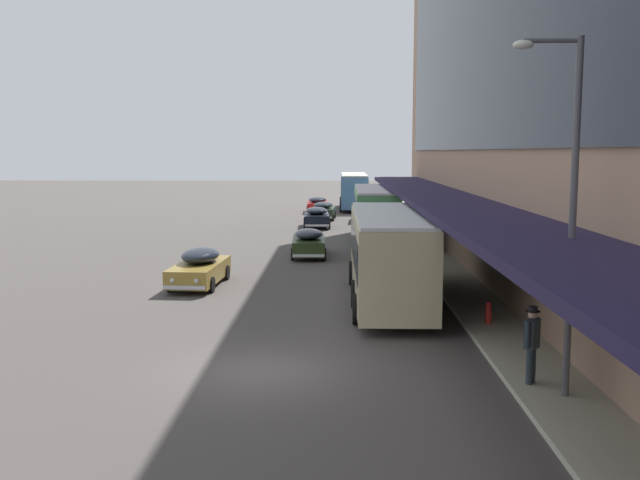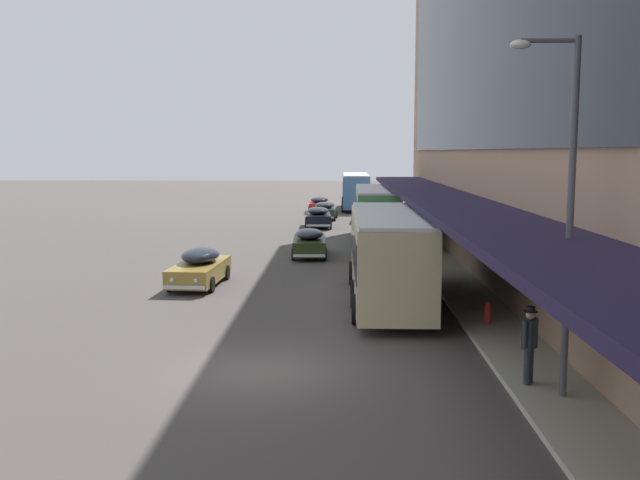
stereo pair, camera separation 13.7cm
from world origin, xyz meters
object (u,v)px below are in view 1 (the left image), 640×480
Objects in this scene: transit_bus_kerbside_rear at (354,189)px; sedan_second_near at (364,212)px; transit_bus_kerbside_far at (375,212)px; sedan_lead_mid at (323,211)px; sedan_oncoming_rear at (370,251)px; fire_hydrant at (488,313)px; transit_bus_kerbside_front at (388,252)px; street_lamp at (567,194)px; pedestrian_at_kerb at (532,341)px; sedan_trailing_near at (317,217)px; sedan_oncoming_front at (200,267)px; sedan_trailing_mid at (309,243)px; sedan_second_mid at (317,205)px.

transit_bus_kerbside_rear is 2.31× the size of sedan_second_near.
transit_bus_kerbside_rear reaches higher than transit_bus_kerbside_far.
sedan_oncoming_rear is (2.72, -24.08, 0.01)m from sedan_lead_mid.
sedan_lead_mid is 36.92m from fire_hydrant.
transit_bus_kerbside_rear is 2.26× the size of sedan_oncoming_rear.
sedan_oncoming_rear is (-0.24, 8.60, -1.18)m from transit_bus_kerbside_front.
transit_bus_kerbside_rear is 1.37× the size of street_lamp.
fire_hydrant is at bearing 87.57° from pedestrian_at_kerb.
fire_hydrant is (2.59, -34.69, -0.24)m from sedan_second_near.
pedestrian_at_kerb reaches higher than sedan_trailing_near.
street_lamp is (3.32, -19.10, 3.92)m from sedan_oncoming_rear.
transit_bus_kerbside_front is at bearing -82.78° from sedan_trailing_near.
street_lamp is at bearing -86.50° from transit_bus_kerbside_rear.
transit_bus_kerbside_rear is at bearing 93.12° from pedestrian_at_kerb.
transit_bus_kerbside_front is 26.65m from sedan_trailing_near.
sedan_lead_mid is at bearing 97.60° from pedestrian_at_kerb.
street_lamp is (0.40, -0.83, 3.49)m from pedestrian_at_kerb.
transit_bus_kerbside_front is 8.69m from sedan_oncoming_rear.
sedan_trailing_near is (-3.35, 26.42, -1.16)m from transit_bus_kerbside_front.
sedan_lead_mid is 24.23m from sedan_oncoming_rear.
street_lamp reaches higher than sedan_oncoming_front.
transit_bus_kerbside_front is at bearing 106.36° from street_lamp.
transit_bus_kerbside_far is 2.43× the size of sedan_second_near.
sedan_trailing_near reaches higher than sedan_second_near.
sedan_lead_mid is 0.95× the size of sedan_trailing_mid.
fire_hydrant is (3.13, -46.93, -1.47)m from transit_bus_kerbside_rear.
sedan_oncoming_rear is (-0.72, -8.67, -1.20)m from transit_bus_kerbside_far.
sedan_trailing_near is at bearing 97.22° from transit_bus_kerbside_front.
transit_bus_kerbside_front is at bearing -23.53° from sedan_oncoming_front.
sedan_lead_mid is 42.72m from pedestrian_at_kerb.
transit_bus_kerbside_rear reaches higher than sedan_oncoming_rear.
street_lamp reaches higher than transit_bus_kerbside_far.
sedan_second_mid is 13.13m from sedan_trailing_near.
sedan_oncoming_front is (-4.29, -23.09, 0.01)m from sedan_trailing_near.
sedan_oncoming_rear is at bearing -94.72° from transit_bus_kerbside_far.
street_lamp reaches higher than sedan_second_mid.
pedestrian_at_kerb is (2.88, -52.83, -0.79)m from transit_bus_kerbside_rear.
street_lamp is at bearing -73.79° from sedan_trailing_mid.
sedan_oncoming_rear reaches higher than sedan_second_mid.
sedan_oncoming_front reaches higher than sedan_second_mid.
sedan_trailing_mid is (-3.72, -19.20, 0.01)m from sedan_second_near.
pedestrian_at_kerb is 3.61m from street_lamp.
sedan_oncoming_rear reaches higher than sedan_lead_mid.
transit_bus_kerbside_front is 2.41× the size of sedan_second_mid.
transit_bus_kerbside_front is 0.99× the size of transit_bus_kerbside_rear.
sedan_lead_mid is 0.97× the size of sedan_second_near.
sedan_second_near is at bearing 93.31° from pedestrian_at_kerb.
transit_bus_kerbside_front is 2.16× the size of sedan_oncoming_front.
sedan_second_mid is 0.90× the size of sedan_oncoming_front.
transit_bus_kerbside_far is 1.44× the size of street_lamp.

